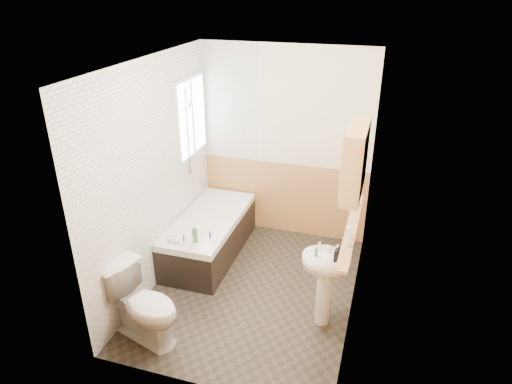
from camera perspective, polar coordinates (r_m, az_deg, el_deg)
floor at (r=5.27m, az=-0.49°, el=-12.05°), size 2.80×2.80×0.00m
ceiling at (r=4.24m, az=-0.62°, el=15.84°), size 2.80×2.80×0.00m
wall_back at (r=5.88m, az=3.63°, el=5.94°), size 2.20×0.02×2.50m
wall_front at (r=3.47m, az=-7.67°, el=-9.13°), size 2.20×0.02×2.50m
wall_left at (r=5.03m, az=-12.69°, el=1.92°), size 0.02×2.80×2.50m
wall_right at (r=4.44m, az=13.25°, el=-1.44°), size 0.02×2.80×2.50m
wainscot_right at (r=4.82m, az=12.09°, el=-9.38°), size 0.01×2.80×1.00m
wainscot_front at (r=3.96m, az=-6.88°, el=-17.93°), size 2.20×0.01×1.00m
wainscot_back at (r=6.15m, az=3.39°, el=-0.73°), size 2.20×0.01×1.00m
tile_cladding_left at (r=5.02m, az=-12.47°, el=1.89°), size 0.01×2.80×2.50m
tile_return_back at (r=5.91m, az=-3.27°, el=11.13°), size 0.75×0.01×1.50m
window at (r=5.67m, az=-8.02°, el=9.27°), size 0.03×0.79×0.99m
bathtub at (r=5.76m, az=-5.81°, el=-5.33°), size 0.70×1.59×0.66m
shower_riser at (r=5.52m, az=-8.50°, el=8.22°), size 0.10×0.07×1.08m
toilet at (r=4.58m, az=-13.81°, el=-13.55°), size 0.86×0.64×0.76m
sink at (r=4.56m, az=8.64°, el=-10.25°), size 0.47×0.38×0.90m
pine_shelf at (r=4.31m, az=11.85°, el=-4.50°), size 0.10×1.45×0.03m
medicine_cabinet at (r=3.99m, az=12.27°, el=3.93°), size 0.17×0.68×0.62m
foam_can at (r=3.97m, az=11.45°, el=-5.45°), size 0.06×0.06×0.18m
green_bottle at (r=4.07m, az=11.66°, el=-4.57°), size 0.05×0.05×0.19m
black_jar at (r=4.68m, az=12.48°, el=-1.49°), size 0.09×0.09×0.05m
soap_bottle at (r=4.35m, az=10.28°, el=-8.04°), size 0.09×0.18×0.08m
clear_bottle at (r=4.38m, az=7.52°, el=-7.50°), size 0.04×0.04×0.09m
blue_gel at (r=5.10m, az=-7.63°, el=-5.37°), size 0.06×0.05×0.18m
cream_jar at (r=5.18m, az=-10.51°, el=-5.87°), size 0.11×0.11×0.06m
orange_bottle at (r=5.18m, az=-5.78°, el=-5.35°), size 0.03×0.03×0.08m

